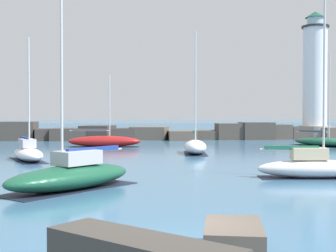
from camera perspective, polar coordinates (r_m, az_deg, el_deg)
name	(u,v)px	position (r m, az deg, el deg)	size (l,w,h in m)	color
ground_plane	(188,250)	(12.29, 2.43, -14.85)	(600.00, 600.00, 0.00)	#3D6B8E
open_sea_beyond	(132,127)	(123.53, -4.39, -0.17)	(400.00, 116.00, 0.01)	#2D5B7F
breakwater_jetty	(134,133)	(63.41, -4.14, -0.84)	(56.27, 7.06, 2.47)	#383330
lighthouse	(315,82)	(69.59, 17.47, 5.14)	(4.47, 4.47, 17.98)	gray
foreground_rocks	(236,244)	(11.13, 8.30, -14.08)	(18.85, 7.84, 1.30)	brown
sailboat_moored_0	(195,146)	(40.86, 3.33, -2.48)	(2.45, 5.69, 10.61)	white
sailboat_moored_1	(28,153)	(36.32, -16.69, -3.12)	(3.99, 6.40, 9.07)	white
sailboat_moored_3	(314,166)	(26.56, 17.37, -4.73)	(6.39, 2.35, 9.79)	silver
sailboat_moored_4	(104,141)	(49.81, -7.79, -1.85)	(7.81, 2.51, 7.59)	maroon
sailboat_moored_6	(324,142)	(53.06, 18.51, -1.82)	(5.92, 8.19, 9.96)	#195138
sailboat_moored_7	(72,175)	(22.04, -11.65, -5.84)	(6.45, 6.69, 10.61)	#195138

